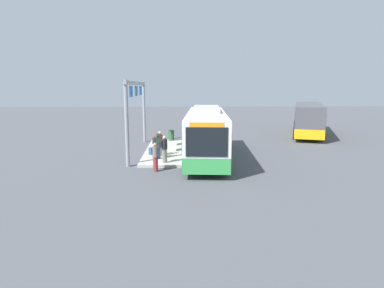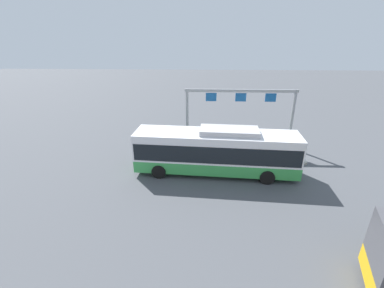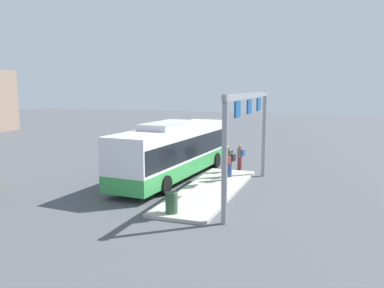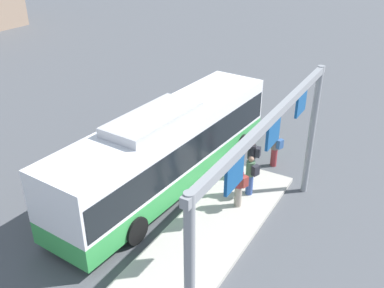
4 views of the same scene
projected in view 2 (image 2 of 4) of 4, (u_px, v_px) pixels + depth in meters
The scene contains 9 objects.
ground_plane at pixel (215, 172), 19.11m from camera, with size 120.00×120.00×0.00m, color #4C4F54.
platform_curb at pixel (241, 155), 21.69m from camera, with size 10.00×2.80×0.16m, color #B2ADA3.
bus_main at pixel (216, 150), 18.40m from camera, with size 11.62×3.28×3.46m.
person_boarding at pixel (171, 144), 21.82m from camera, with size 0.47×0.60×1.67m.
person_waiting_near at pixel (189, 144), 21.29m from camera, with size 0.40×0.57×1.67m.
person_waiting_mid at pixel (205, 142), 21.69m from camera, with size 0.47×0.60×1.67m.
person_waiting_far at pixel (216, 143), 21.61m from camera, with size 0.46×0.59×1.67m.
platform_sign_gantry at pixel (240, 106), 22.09m from camera, with size 9.46×0.24×5.20m.
trash_bin at pixel (296, 152), 21.01m from camera, with size 0.52×0.52×0.90m, color #2D5133.
Camera 2 is at (1.03, 16.82, 9.40)m, focal length 24.24 mm.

